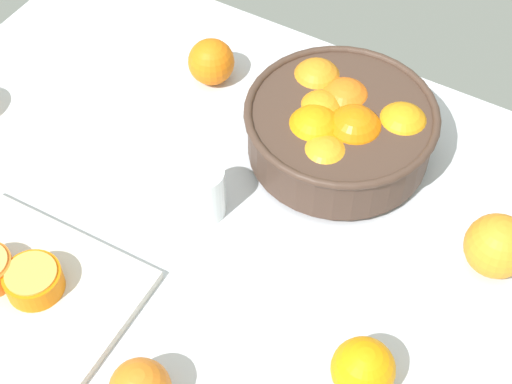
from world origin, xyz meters
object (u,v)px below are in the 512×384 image
at_px(fruit_bowl, 340,129).
at_px(cutting_board, 27,292).
at_px(orange_half_1, 34,280).
at_px(loose_orange_0, 363,369).
at_px(loose_orange_3, 211,62).
at_px(loose_orange_2, 497,246).
at_px(juice_glass, 204,193).

height_order(fruit_bowl, cutting_board, fruit_bowl).
bearing_deg(orange_half_1, loose_orange_0, 13.02).
relative_size(loose_orange_0, loose_orange_3, 1.03).
bearing_deg(orange_half_1, cutting_board, -141.04).
bearing_deg(loose_orange_2, loose_orange_3, 167.13).
height_order(orange_half_1, loose_orange_2, loose_orange_2).
xyz_separation_m(loose_orange_0, loose_orange_2, (0.08, 0.24, 0.00)).
height_order(cutting_board, loose_orange_2, loose_orange_2).
bearing_deg(loose_orange_3, loose_orange_2, -12.87).
bearing_deg(loose_orange_2, juice_glass, -163.26).
xyz_separation_m(juice_glass, loose_orange_2, (0.38, 0.11, 0.01)).
height_order(fruit_bowl, loose_orange_3, fruit_bowl).
bearing_deg(fruit_bowl, orange_half_1, -119.07).
relative_size(juice_glass, orange_half_1, 1.11).
relative_size(cutting_board, loose_orange_0, 3.67).
height_order(juice_glass, loose_orange_2, loose_orange_2).
bearing_deg(loose_orange_0, loose_orange_3, 140.45).
bearing_deg(loose_orange_3, orange_half_1, -87.65).
xyz_separation_m(loose_orange_2, loose_orange_3, (-0.51, 0.12, -0.01)).
bearing_deg(fruit_bowl, loose_orange_2, -15.52).
xyz_separation_m(cutting_board, loose_orange_3, (-0.01, 0.46, 0.03)).
distance_m(loose_orange_0, loose_orange_2, 0.25).
height_order(fruit_bowl, orange_half_1, fruit_bowl).
relative_size(cutting_board, loose_orange_2, 3.27).
relative_size(juice_glass, cutting_board, 0.30).
bearing_deg(fruit_bowl, cutting_board, -119.69).
height_order(orange_half_1, loose_orange_3, loose_orange_3).
bearing_deg(loose_orange_2, orange_half_1, -145.56).
bearing_deg(orange_half_1, loose_orange_2, 34.44).
height_order(loose_orange_0, loose_orange_2, loose_orange_2).
relative_size(loose_orange_0, loose_orange_2, 0.89).
height_order(juice_glass, orange_half_1, juice_glass).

